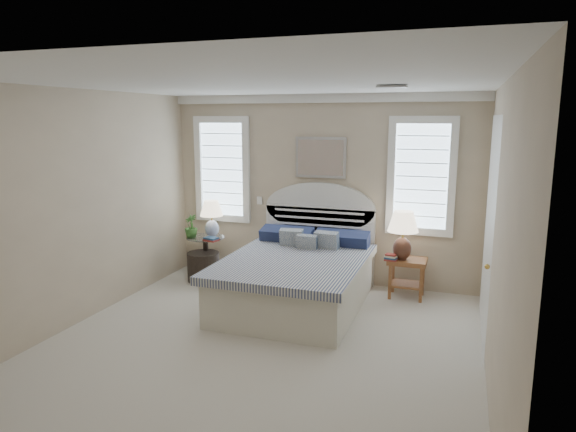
# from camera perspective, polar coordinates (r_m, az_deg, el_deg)

# --- Properties ---
(floor) EXTENTS (4.50, 5.00, 0.01)m
(floor) POSITION_cam_1_polar(r_m,az_deg,el_deg) (5.52, -3.66, -14.64)
(floor) COLOR #B4AC9A
(floor) RESTS_ON ground
(ceiling) EXTENTS (4.50, 5.00, 0.01)m
(ceiling) POSITION_cam_1_polar(r_m,az_deg,el_deg) (4.99, -4.05, 14.59)
(ceiling) COLOR white
(ceiling) RESTS_ON wall_back
(wall_back) EXTENTS (4.50, 0.02, 2.70)m
(wall_back) POSITION_cam_1_polar(r_m,az_deg,el_deg) (7.42, 3.67, 2.90)
(wall_back) COLOR tan
(wall_back) RESTS_ON floor
(wall_left) EXTENTS (0.02, 5.00, 2.70)m
(wall_left) POSITION_cam_1_polar(r_m,az_deg,el_deg) (6.30, -23.08, 0.63)
(wall_left) COLOR tan
(wall_left) RESTS_ON floor
(wall_right) EXTENTS (0.02, 5.00, 2.70)m
(wall_right) POSITION_cam_1_polar(r_m,az_deg,el_deg) (4.71, 22.31, -2.50)
(wall_right) COLOR tan
(wall_right) RESTS_ON floor
(crown_molding) EXTENTS (4.50, 0.08, 0.12)m
(crown_molding) POSITION_cam_1_polar(r_m,az_deg,el_deg) (7.31, 3.71, 12.92)
(crown_molding) COLOR white
(crown_molding) RESTS_ON wall_back
(hvac_vent) EXTENTS (0.30, 0.20, 0.02)m
(hvac_vent) POSITION_cam_1_polar(r_m,az_deg,el_deg) (5.45, 11.50, 13.88)
(hvac_vent) COLOR #B2B2B2
(hvac_vent) RESTS_ON ceiling
(switch_plate) EXTENTS (0.08, 0.01, 0.12)m
(switch_plate) POSITION_cam_1_polar(r_m,az_deg,el_deg) (7.74, -3.18, 1.74)
(switch_plate) COLOR white
(switch_plate) RESTS_ON wall_back
(window_left) EXTENTS (0.90, 0.06, 1.60)m
(window_left) POSITION_cam_1_polar(r_m,az_deg,el_deg) (7.92, -7.27, 5.16)
(window_left) COLOR #C6E4FA
(window_left) RESTS_ON wall_back
(window_right) EXTENTS (0.90, 0.06, 1.60)m
(window_right) POSITION_cam_1_polar(r_m,az_deg,el_deg) (7.13, 14.59, 4.28)
(window_right) COLOR #C6E4FA
(window_right) RESTS_ON wall_back
(painting) EXTENTS (0.74, 0.04, 0.58)m
(painting) POSITION_cam_1_polar(r_m,az_deg,el_deg) (7.33, 3.63, 6.50)
(painting) COLOR silver
(painting) RESTS_ON wall_back
(closet_door) EXTENTS (0.02, 1.80, 2.40)m
(closet_door) POSITION_cam_1_polar(r_m,az_deg,el_deg) (5.91, 21.42, -1.35)
(closet_door) COLOR silver
(closet_door) RESTS_ON floor
(bed) EXTENTS (1.72, 2.28, 1.47)m
(bed) POSITION_cam_1_polar(r_m,az_deg,el_deg) (6.65, 1.16, -6.53)
(bed) COLOR beige
(bed) RESTS_ON floor
(side_table_left) EXTENTS (0.56, 0.56, 0.63)m
(side_table_left) POSITION_cam_1_polar(r_m,az_deg,el_deg) (7.80, -9.11, -4.04)
(side_table_left) COLOR black
(side_table_left) RESTS_ON floor
(nightstand_right) EXTENTS (0.50, 0.40, 0.53)m
(nightstand_right) POSITION_cam_1_polar(r_m,az_deg,el_deg) (7.05, 13.09, -5.81)
(nightstand_right) COLOR #9D5D33
(nightstand_right) RESTS_ON floor
(floor_pot) EXTENTS (0.60, 0.60, 0.43)m
(floor_pot) POSITION_cam_1_polar(r_m,az_deg,el_deg) (7.71, -9.37, -5.57)
(floor_pot) COLOR black
(floor_pot) RESTS_ON floor
(lamp_left) EXTENTS (0.44, 0.44, 0.55)m
(lamp_left) POSITION_cam_1_polar(r_m,az_deg,el_deg) (7.67, -8.49, 0.16)
(lamp_left) COLOR silver
(lamp_left) RESTS_ON side_table_left
(lamp_right) EXTENTS (0.42, 0.42, 0.66)m
(lamp_right) POSITION_cam_1_polar(r_m,az_deg,el_deg) (6.88, 12.64, -1.52)
(lamp_right) COLOR black
(lamp_right) RESTS_ON nightstand_right
(potted_plant) EXTENTS (0.25, 0.25, 0.34)m
(potted_plant) POSITION_cam_1_polar(r_m,az_deg,el_deg) (7.70, -10.73, -1.13)
(potted_plant) COLOR #3C722D
(potted_plant) RESTS_ON side_table_left
(books_left) EXTENTS (0.23, 0.19, 0.05)m
(books_left) POSITION_cam_1_polar(r_m,az_deg,el_deg) (7.47, -8.54, -2.57)
(books_left) COLOR maroon
(books_left) RESTS_ON side_table_left
(books_right) EXTENTS (0.18, 0.15, 0.09)m
(books_right) POSITION_cam_1_polar(r_m,az_deg,el_deg) (6.88, 11.36, -4.55)
(books_right) COLOR maroon
(books_right) RESTS_ON nightstand_right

